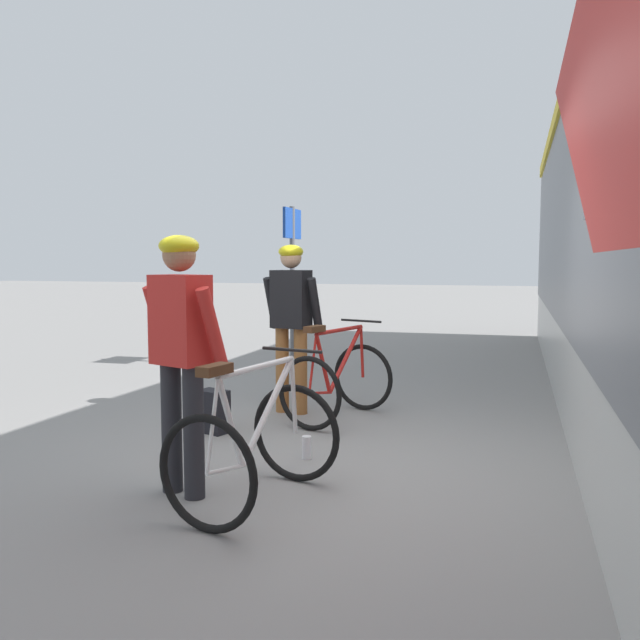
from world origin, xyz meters
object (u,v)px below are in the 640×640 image
at_px(cyclist_near_in_dark, 291,313).
at_px(backpack_on_platform, 213,411).
at_px(water_bottle_near_the_bikes, 307,447).
at_px(bicycle_near_red, 337,380).
at_px(platform_sign_post, 292,259).
at_px(bicycle_far_white, 255,444).
at_px(cyclist_far_in_red, 181,341).

xyz_separation_m(cyclist_near_in_dark, backpack_on_platform, (-0.43, -0.97, -0.85)).
bearing_deg(water_bottle_near_the_bikes, bicycle_near_red, 94.65).
height_order(bicycle_near_red, platform_sign_post, platform_sign_post).
bearing_deg(cyclist_near_in_dark, bicycle_near_red, -16.20).
xyz_separation_m(bicycle_far_white, platform_sign_post, (-1.59, 5.26, 1.22)).
height_order(cyclist_near_in_dark, cyclist_far_in_red, same).
relative_size(bicycle_near_red, water_bottle_near_the_bikes, 6.55).
xyz_separation_m(bicycle_near_red, water_bottle_near_the_bikes, (0.11, -1.33, -0.31)).
bearing_deg(platform_sign_post, cyclist_near_in_dark, -70.87).
relative_size(bicycle_far_white, platform_sign_post, 0.50).
height_order(cyclist_far_in_red, platform_sign_post, platform_sign_post).
bearing_deg(cyclist_near_in_dark, water_bottle_near_the_bikes, -66.28).
distance_m(cyclist_near_in_dark, platform_sign_post, 2.97).
xyz_separation_m(bicycle_near_red, bicycle_far_white, (0.09, -2.36, 0.00)).
bearing_deg(water_bottle_near_the_bikes, bicycle_far_white, -90.83).
relative_size(water_bottle_near_the_bikes, platform_sign_post, 0.08).
height_order(cyclist_near_in_dark, bicycle_near_red, cyclist_near_in_dark).
distance_m(backpack_on_platform, platform_sign_post, 4.02).
bearing_deg(bicycle_near_red, cyclist_near_in_dark, 163.80).
relative_size(backpack_on_platform, water_bottle_near_the_bikes, 2.14).
height_order(cyclist_near_in_dark, backpack_on_platform, cyclist_near_in_dark).
bearing_deg(bicycle_near_red, platform_sign_post, 117.26).
xyz_separation_m(water_bottle_near_the_bikes, platform_sign_post, (-1.61, 4.24, 1.53)).
height_order(cyclist_far_in_red, backpack_on_platform, cyclist_far_in_red).
relative_size(cyclist_near_in_dark, bicycle_near_red, 1.44).
distance_m(cyclist_near_in_dark, water_bottle_near_the_bikes, 1.89).
bearing_deg(bicycle_near_red, water_bottle_near_the_bikes, -85.35).
bearing_deg(backpack_on_platform, cyclist_far_in_red, -52.64).
relative_size(cyclist_far_in_red, bicycle_near_red, 1.44).
bearing_deg(cyclist_near_in_dark, cyclist_far_in_red, -87.81).
height_order(backpack_on_platform, water_bottle_near_the_bikes, backpack_on_platform).
bearing_deg(backpack_on_platform, bicycle_near_red, 58.17).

